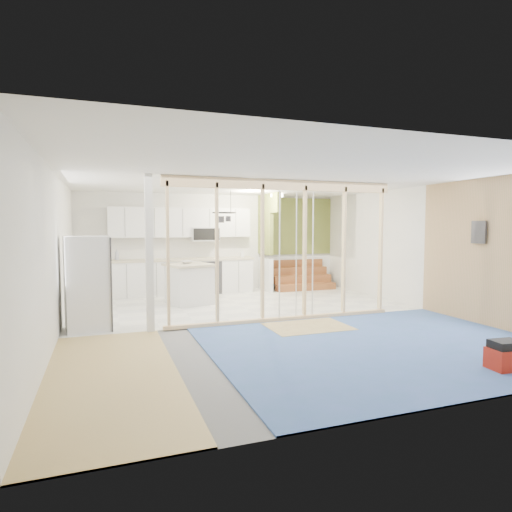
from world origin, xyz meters
name	(u,v)px	position (x,y,z in m)	size (l,w,h in m)	color
room	(269,251)	(0.00, 0.00, 1.30)	(7.01, 8.01, 2.61)	slate
floor_overlays	(271,321)	(0.07, 0.06, 0.01)	(7.00, 8.00, 0.03)	silver
stud_frame	(257,236)	(-0.22, 0.00, 1.58)	(4.66, 0.14, 2.60)	#F2D994
base_cabinets	(156,279)	(-1.61, 3.36, 0.47)	(4.45, 2.24, 0.93)	white
upper_cabinets	(184,224)	(-0.84, 3.82, 1.82)	(3.60, 0.41, 0.85)	white
green_partition	(289,255)	(2.04, 3.66, 0.94)	(2.25, 1.51, 2.60)	olive
pot_rack	(224,215)	(-0.31, 1.89, 2.00)	(0.52, 0.52, 0.72)	black
sheathing_panel	(511,254)	(3.48, -2.00, 1.30)	(0.02, 4.00, 2.60)	tan
electrical_panel	(479,232)	(3.43, -1.40, 1.65)	(0.04, 0.30, 0.40)	#37373C
ceiling_light	(277,195)	(1.40, 3.00, 2.54)	(0.32, 0.32, 0.08)	#FFEABF
fridge	(88,284)	(-3.07, 0.45, 0.80)	(0.77, 0.75, 1.59)	silver
island	(189,284)	(-1.01, 2.28, 0.46)	(1.15, 1.15, 0.92)	silver
bowl	(187,262)	(-1.05, 2.34, 0.95)	(0.26, 0.26, 0.06)	silver
soap_bottle_a	(117,254)	(-2.50, 3.77, 1.07)	(0.11, 0.11, 0.27)	#A5AAB8
soap_bottle_b	(242,253)	(0.70, 3.71, 1.03)	(0.09, 0.09, 0.20)	silver
toolbox	(506,356)	(1.76, -3.40, 0.18)	(0.42, 0.33, 0.37)	#9B1B0E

